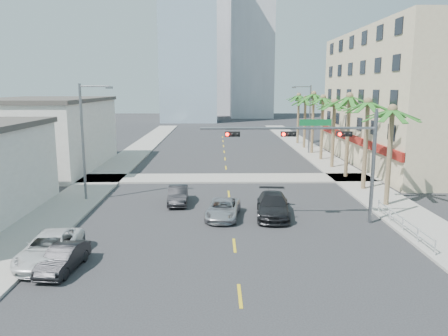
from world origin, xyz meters
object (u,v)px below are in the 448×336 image
at_px(traffic_signal_mast, 324,146).
at_px(car_lane_left, 178,195).
at_px(car_parked_mid, 63,258).
at_px(car_lane_right, 273,205).
at_px(car_lane_center, 223,209).
at_px(car_parked_far, 50,248).

distance_m(traffic_signal_mast, car_lane_left, 11.81).
height_order(traffic_signal_mast, car_parked_mid, traffic_signal_mast).
xyz_separation_m(traffic_signal_mast, car_lane_left, (-9.72, 5.07, -4.39)).
distance_m(car_parked_mid, car_lane_right, 14.27).
distance_m(car_lane_left, car_lane_center, 5.07).
xyz_separation_m(car_parked_mid, car_lane_right, (11.23, 8.81, 0.16)).
relative_size(traffic_signal_mast, car_lane_right, 2.08).
height_order(car_parked_mid, car_lane_right, car_lane_right).
bearing_deg(car_lane_left, car_lane_right, -29.25).
bearing_deg(car_lane_center, car_parked_mid, -125.05).
relative_size(car_parked_mid, car_parked_far, 0.72).
distance_m(car_parked_mid, car_parked_far, 1.46).
distance_m(car_parked_far, car_lane_left, 12.47).
bearing_deg(traffic_signal_mast, car_lane_left, 152.44).
height_order(car_parked_mid, car_lane_center, car_lane_center).
height_order(traffic_signal_mast, car_parked_far, traffic_signal_mast).
bearing_deg(car_parked_mid, car_lane_center, 53.84).
relative_size(traffic_signal_mast, car_lane_center, 2.47).
xyz_separation_m(car_parked_far, car_lane_center, (8.83, 7.42, -0.10)).
bearing_deg(car_lane_left, car_parked_far, -118.32).
distance_m(car_parked_far, car_lane_center, 11.54).
distance_m(traffic_signal_mast, car_lane_right, 5.44).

